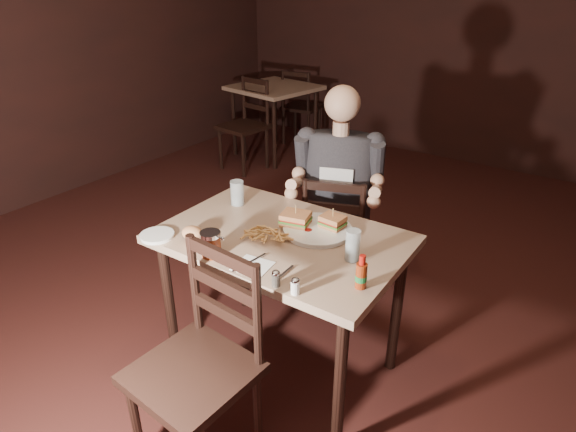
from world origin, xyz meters
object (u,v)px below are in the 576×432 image
Objects in this scene: main_table at (282,253)px; glass_left at (237,193)px; diner at (338,168)px; bg_table at (274,94)px; bg_chair_near at (243,126)px; dinner_plate at (317,231)px; chair_near at (192,373)px; glass_right at (353,245)px; hot_sauce at (362,272)px; side_plate at (157,236)px; bg_chair_far at (302,107)px; syrup_dispenser at (211,244)px; chair_far at (336,236)px.

main_table is 0.44m from glass_left.
main_table is 0.68m from diner.
bg_chair_near is at bearing -90.00° from bg_table.
glass_left is at bearing -43.85° from bg_chair_near.
dinner_plate reaches higher than main_table.
glass_left is (-0.41, 0.78, 0.37)m from chair_near.
main_table is 3.32m from bg_table.
hot_sauce reaches higher than glass_right.
dinner_plate is at bearing 38.43° from side_plate.
bg_chair_far is 4.00m from glass_right.
glass_right reaches higher than syrup_dispenser.
main_table is at bearing 161.66° from hot_sauce.
syrup_dispenser is at bearing -114.79° from main_table.
bg_chair_far is 3.23m from diner.
glass_left is 0.49m from side_plate.
bg_chair_near is (-2.02, 2.74, -0.01)m from chair_near.
dinner_plate is at bearing 142.41° from hot_sauce.
syrup_dispenser is (-0.17, 0.33, 0.36)m from chair_near.
glass_right is (0.33, 0.63, 0.38)m from chair_near.
chair_far is at bearing 97.59° from main_table.
hot_sauce reaches higher than bg_table.
hot_sauce is (0.45, 0.48, 0.38)m from chair_near.
chair_near is at bearing -96.78° from dinner_plate.
glass_left reaches higher than bg_table.
bg_chair_near is 7.15× the size of glass_left.
bg_chair_near is 3.07m from syrup_dispenser.
bg_chair_far is 1.10m from bg_chair_near.
chair_near is 2.98× the size of dinner_plate.
side_plate is at bearing 151.74° from chair_near.
diner is at bearing 96.68° from main_table.
diner is at bearing 84.97° from syrup_dispenser.
diner is 0.59m from glass_left.
chair_near is at bearing -117.71° from glass_right.
dinner_plate is 0.50m from glass_left.
glass_left is at bearing 81.39° from side_plate.
side_plate is at bearing -176.76° from syrup_dispenser.
glass_left is (1.61, -1.96, 0.38)m from bg_chair_near.
chair_far is 1.33m from chair_near.
glass_left is (-0.50, 0.02, 0.05)m from dinner_plate.
chair_far is at bearing -46.05° from bg_table.
side_plate is at bearing -141.57° from dinner_plate.
chair_near reaches higher than hot_sauce.
bg_chair_far is 3.99m from syrup_dispenser.
diner is at bearing 58.46° from glass_left.
glass_right is 0.20m from hot_sauce.
dinner_plate is 0.51m from syrup_dispenser.
main_table and bg_table have the same top height.
bg_chair_near is 3.18m from glass_right.
chair_near is 7.26× the size of glass_left.
bg_table is at bearing 131.45° from glass_right.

